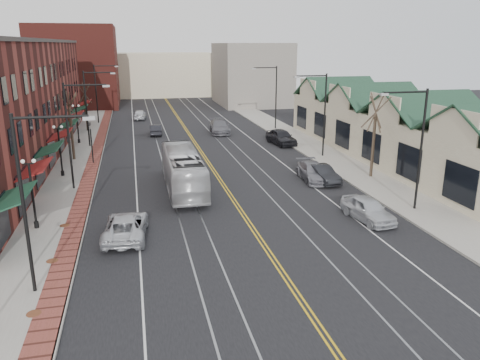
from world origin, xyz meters
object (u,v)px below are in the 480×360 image
transit_bus (183,170)px  parked_car_d (281,137)px  parked_suv (126,226)px  parked_car_c (313,172)px  parked_car_b (322,174)px  parked_car_a (368,209)px

transit_bus → parked_car_d: (12.51, 14.36, -0.65)m
parked_suv → parked_car_c: 17.39m
parked_suv → parked_car_b: 17.47m
parked_car_b → parked_car_c: bearing=118.6°
parked_suv → parked_car_c: bearing=-144.2°
parked_car_b → parked_car_c: (-0.46, 0.64, 0.02)m
parked_suv → parked_car_d: parked_car_d is taller
parked_suv → parked_car_c: size_ratio=1.03×
transit_bus → parked_car_b: size_ratio=2.56×
parked_car_a → parked_car_c: bearing=82.9°
transit_bus → parked_suv: transit_bus is taller
parked_suv → parked_car_a: 15.01m
parked_car_a → parked_car_b: bearing=79.9°
transit_bus → parked_car_c: (10.71, 0.08, -0.80)m
parked_car_a → parked_car_c: parked_car_a is taller
transit_bus → parked_car_c: 10.74m
transit_bus → parked_car_d: transit_bus is taller
parked_suv → transit_bus: bearing=-110.7°
parked_car_a → parked_car_d: (1.80, 23.64, 0.11)m
parked_car_b → parked_car_d: 14.99m
parked_car_b → parked_car_c: size_ratio=0.86×
parked_car_d → parked_car_a: bearing=-101.8°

